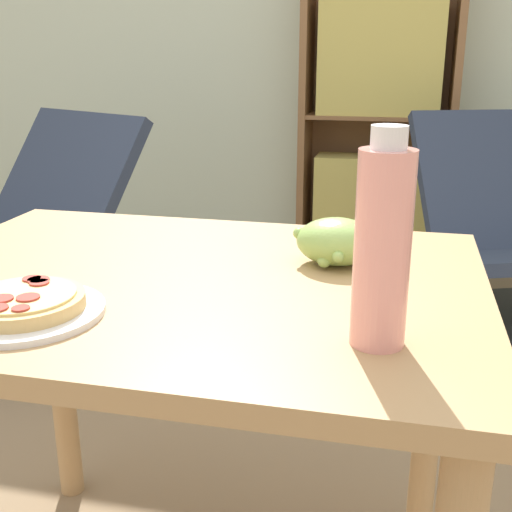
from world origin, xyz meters
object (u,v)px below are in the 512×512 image
(lounge_chair_far, at_px, (508,266))
(bookshelf, at_px, (376,130))
(pizza_on_plate, at_px, (24,306))
(grape_bunch, at_px, (336,242))
(drink_bottle, at_px, (382,246))
(lounge_chair_near, at_px, (35,269))

(lounge_chair_far, distance_m, bookshelf, 1.10)
(pizza_on_plate, xyz_separation_m, grape_bunch, (0.42, 0.34, 0.03))
(drink_bottle, distance_m, lounge_chair_near, 2.05)
(drink_bottle, relative_size, lounge_chair_near, 0.29)
(pizza_on_plate, relative_size, bookshelf, 0.15)
(drink_bottle, xyz_separation_m, lounge_chair_far, (0.47, 1.84, -0.60))
(bookshelf, bearing_deg, pizza_on_plate, -98.14)
(lounge_chair_far, bearing_deg, bookshelf, 105.92)
(pizza_on_plate, bearing_deg, lounge_chair_far, 62.39)
(lounge_chair_near, distance_m, lounge_chair_far, 1.91)
(grape_bunch, xyz_separation_m, drink_bottle, (0.09, -0.31, 0.09))
(pizza_on_plate, distance_m, lounge_chair_near, 1.73)
(pizza_on_plate, height_order, lounge_chair_far, lounge_chair_far)
(drink_bottle, xyz_separation_m, bookshelf, (-0.12, 2.66, -0.17))
(drink_bottle, height_order, bookshelf, bookshelf)
(pizza_on_plate, distance_m, drink_bottle, 0.52)
(grape_bunch, xyz_separation_m, lounge_chair_far, (0.56, 1.53, -0.51))
(grape_bunch, xyz_separation_m, bookshelf, (-0.03, 2.34, -0.07))
(grape_bunch, height_order, drink_bottle, drink_bottle)
(drink_bottle, distance_m, bookshelf, 2.67)
(pizza_on_plate, bearing_deg, grape_bunch, 38.79)
(pizza_on_plate, height_order, grape_bunch, grape_bunch)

